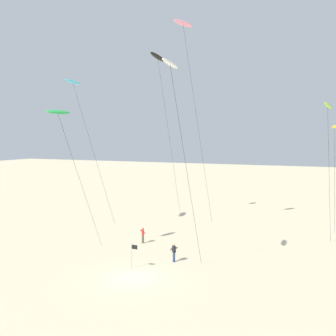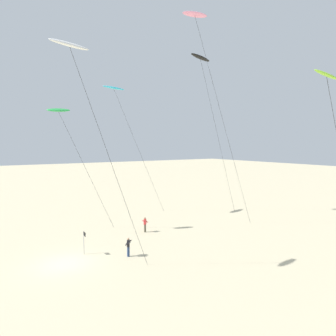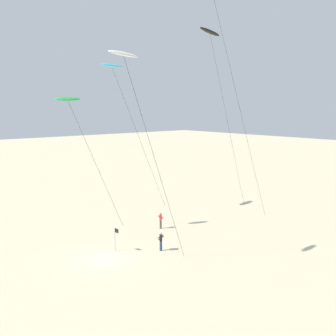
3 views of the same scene
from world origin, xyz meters
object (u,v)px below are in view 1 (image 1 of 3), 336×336
Objects in this scene: kite_lime at (328,108)px; kite_cyan at (73,83)px; marker_flag at (133,252)px; kite_white at (170,66)px; kite_pink at (183,26)px; kite_flyer_middle at (174,252)px; kite_flyer_nearest at (143,235)px; kite_yellow at (335,128)px; kite_green at (58,113)px; kite_black at (158,59)px.

kite_cyan reaches higher than kite_lime.
kite_white is at bearing -23.33° from marker_flag.
marker_flag is (-4.18, 1.80, -14.85)m from kite_white.
kite_pink is 24.32m from kite_flyer_middle.
kite_pink is at bearing 175.74° from kite_lime.
kite_white is at bearing -52.77° from kite_flyer_nearest.
kite_green is (-22.46, -18.37, 1.15)m from kite_yellow.
kite_flyer_middle is (13.97, -4.52, -16.19)m from kite_cyan.
kite_yellow is (0.58, 6.77, -1.74)m from kite_lime.
kite_flyer_nearest is (4.32, 7.90, -12.35)m from kite_green.
kite_green reaches higher than kite_yellow.
kite_flyer_middle is at bearing -146.04° from kite_lime.
marker_flag is (11.53, -7.63, -15.60)m from kite_cyan.
kite_lime is 0.86× the size of kite_white.
kite_cyan is at bearing 179.77° from kite_flyer_nearest.
kite_pink is 1.91× the size of kite_yellow.
kite_lime is 8.66× the size of kite_flyer_nearest.
kite_flyer_nearest is at bearing -168.09° from kite_lime.
kite_pink is 14.28× the size of kite_flyer_middle.
kite_lime is 22.46m from kite_black.
kite_green is 15.28m from kite_flyer_nearest.
marker_flag is (-2.44, -3.11, 0.60)m from kite_flyer_middle.
kite_pink is 22.97m from kite_flyer_nearest.
marker_flag is (0.32, -12.41, -21.70)m from kite_pink.
kite_white is 16.41m from kite_pink.
kite_pink reaches higher than kite_flyer_nearest.
kite_cyan is at bearing -156.91° from kite_pink.
kite_black is 1.25× the size of kite_cyan.
kite_flyer_nearest is (-17.55, -3.70, -12.94)m from kite_lime.
kite_flyer_middle is 4.00m from marker_flag.
marker_flag is at bearing -33.50° from kite_cyan.
kite_cyan is at bearing -172.01° from kite_lime.
kite_lime is 17.65m from kite_pink.
kite_lime is at bearing -4.26° from kite_pink.
kite_pink is 11.36× the size of marker_flag.
kite_yellow is 25.87m from marker_flag.
kite_flyer_nearest is (8.57, -0.03, -16.19)m from kite_cyan.
kite_cyan is 1.28× the size of kite_green.
kite_white is 1.24× the size of kite_green.
kite_cyan is at bearing -158.65° from kite_yellow.
kite_black is at bearing 108.15° from marker_flag.
kite_yellow is at bearing 49.97° from marker_flag.
kite_flyer_nearest is at bearing 127.23° from kite_white.
kite_cyan is 10.45× the size of kite_flyer_middle.
kite_pink is 14.28× the size of kite_flyer_nearest.
kite_black is 22.76m from kite_yellow.
kite_yellow is 22.61m from kite_flyer_middle.
kite_green reaches higher than kite_flyer_middle.
marker_flag is (-14.60, -11.30, -12.34)m from kite_lime.
kite_cyan is 8.31× the size of marker_flag.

